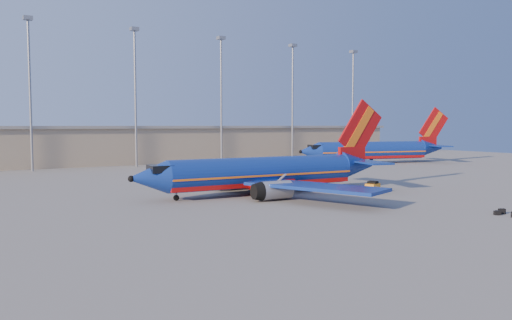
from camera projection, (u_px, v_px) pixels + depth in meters
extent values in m
plane|color=slate|center=(282.00, 189.00, 67.51)|extent=(220.00, 220.00, 0.00)
cube|color=gray|center=(180.00, 144.00, 121.69)|extent=(120.00, 15.00, 8.00)
cube|color=slate|center=(180.00, 127.00, 121.39)|extent=(122.00, 16.00, 0.60)
cylinder|color=gray|center=(30.00, 96.00, 92.44)|extent=(0.44, 0.44, 28.00)
cube|color=gray|center=(28.00, 18.00, 91.45)|extent=(1.60, 1.60, 0.70)
cylinder|color=gray|center=(135.00, 99.00, 102.94)|extent=(0.44, 0.44, 28.00)
cube|color=gray|center=(134.00, 29.00, 101.94)|extent=(1.60, 1.60, 0.70)
cylinder|color=gray|center=(221.00, 102.00, 113.43)|extent=(0.44, 0.44, 28.00)
cube|color=gray|center=(221.00, 38.00, 112.43)|extent=(1.60, 1.60, 0.70)
cylinder|color=gray|center=(293.00, 104.00, 123.92)|extent=(0.44, 0.44, 28.00)
cube|color=gray|center=(293.00, 45.00, 122.93)|extent=(1.60, 1.60, 0.70)
cylinder|color=gray|center=(353.00, 105.00, 134.42)|extent=(0.44, 0.44, 28.00)
cube|color=gray|center=(353.00, 52.00, 133.42)|extent=(1.60, 1.60, 0.70)
cylinder|color=navy|center=(262.00, 172.00, 62.45)|extent=(24.90, 5.22, 3.81)
cube|color=#A90D0D|center=(262.00, 180.00, 62.51)|extent=(24.86, 4.50, 1.34)
cube|color=orange|center=(262.00, 174.00, 62.46)|extent=(24.90, 5.26, 0.23)
cone|color=navy|center=(149.00, 178.00, 55.54)|extent=(4.54, 4.05, 3.81)
cube|color=black|center=(160.00, 169.00, 56.11)|extent=(2.62, 2.82, 0.82)
cone|color=navy|center=(356.00, 165.00, 69.57)|extent=(5.57, 4.11, 3.81)
cube|color=#A90D0D|center=(352.00, 155.00, 69.08)|extent=(4.35, 0.81, 2.27)
cube|color=#A90D0D|center=(360.00, 129.00, 69.51)|extent=(7.57, 0.76, 8.22)
cube|color=orange|center=(359.00, 129.00, 69.42)|extent=(5.05, 0.72, 6.45)
cube|color=navy|center=(338.00, 159.00, 72.40)|extent=(4.05, 6.98, 0.23)
cube|color=navy|center=(371.00, 162.00, 66.26)|extent=(4.72, 7.17, 0.23)
cube|color=navy|center=(241.00, 173.00, 71.20)|extent=(11.90, 16.55, 0.36)
cube|color=navy|center=(314.00, 187.00, 55.29)|extent=(10.47, 16.76, 0.36)
cube|color=#A90D0D|center=(266.00, 183.00, 62.79)|extent=(6.40, 4.36, 1.03)
cylinder|color=gray|center=(235.00, 181.00, 66.67)|extent=(3.83, 2.37, 2.16)
cylinder|color=gray|center=(276.00, 190.00, 57.27)|extent=(3.83, 2.37, 2.16)
cylinder|color=gray|center=(176.00, 196.00, 57.22)|extent=(0.26, 0.26, 1.13)
cylinder|color=black|center=(176.00, 198.00, 57.23)|extent=(0.67, 0.29, 0.66)
cylinder|color=black|center=(263.00, 188.00, 65.69)|extent=(0.90, 0.62, 0.87)
cylinder|color=black|center=(284.00, 192.00, 61.00)|extent=(0.90, 0.62, 0.87)
cylinder|color=navy|center=(371.00, 150.00, 112.99)|extent=(26.26, 10.21, 4.02)
cube|color=#A90D0D|center=(371.00, 155.00, 113.06)|extent=(26.08, 9.47, 1.41)
cube|color=orange|center=(371.00, 152.00, 113.01)|extent=(26.27, 10.25, 0.24)
cone|color=navy|center=(309.00, 152.00, 108.34)|extent=(5.40, 5.00, 4.02)
cube|color=black|center=(315.00, 147.00, 108.70)|extent=(3.21, 3.37, 0.87)
cone|color=navy|center=(431.00, 148.00, 117.78)|extent=(6.45, 5.27, 4.02)
cube|color=#A90D0D|center=(428.00, 142.00, 117.41)|extent=(4.57, 1.68, 2.39)
cube|color=#A90D0D|center=(434.00, 125.00, 117.61)|extent=(7.82, 2.27, 8.67)
cube|color=orange|center=(433.00, 125.00, 117.54)|extent=(5.26, 1.73, 6.80)
cube|color=navy|center=(420.00, 145.00, 121.11)|extent=(3.50, 7.06, 0.24)
cube|color=navy|center=(439.00, 146.00, 114.10)|extent=(5.98, 7.68, 0.24)
cylinder|color=black|center=(371.00, 161.00, 113.16)|extent=(0.92, 0.92, 0.98)
cube|color=orange|center=(373.00, 187.00, 63.41)|extent=(2.42, 1.91, 1.01)
cube|color=black|center=(373.00, 183.00, 63.36)|extent=(1.35, 1.41, 0.35)
cylinder|color=black|center=(366.00, 191.00, 63.12)|extent=(0.55, 0.36, 0.52)
cylinder|color=black|center=(374.00, 192.00, 62.46)|extent=(0.55, 0.36, 0.52)
cylinder|color=black|center=(371.00, 190.00, 64.42)|extent=(0.55, 0.36, 0.52)
cylinder|color=black|center=(379.00, 191.00, 63.76)|extent=(0.55, 0.36, 0.52)
cube|color=black|center=(497.00, 213.00, 48.02)|extent=(0.72, 0.65, 0.41)
cube|color=black|center=(501.00, 211.00, 48.48)|extent=(0.65, 0.56, 0.54)
cube|color=black|center=(502.00, 211.00, 48.64)|extent=(0.68, 0.57, 0.52)
cube|color=black|center=(497.00, 213.00, 48.35)|extent=(0.65, 0.44, 0.38)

